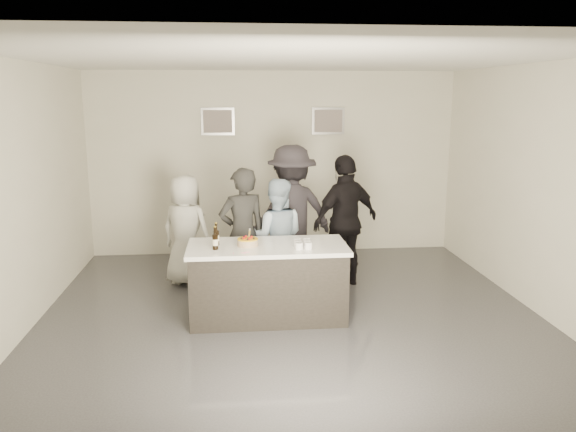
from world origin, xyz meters
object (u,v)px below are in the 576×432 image
object	(u,v)px
beer_bottle_b	(215,238)
person_guest_back	(292,213)
person_guest_left	(186,230)
person_guest_right	(346,221)
person_main_black	(243,234)
beer_bottle_a	(216,234)
person_main_blue	(277,237)
bar_counter	(268,282)
cake	(248,243)

from	to	relation	value
beer_bottle_b	person_guest_back	world-z (taller)	person_guest_back
person_guest_left	person_guest_right	xyz separation A→B (m)	(2.20, -0.26, 0.14)
person_main_black	beer_bottle_a	bearing A→B (deg)	45.96
beer_bottle_b	person_main_blue	distance (m)	1.28
bar_counter	person_main_black	world-z (taller)	person_main_black
beer_bottle_b	person_guest_back	size ratio (longest dim) A/B	0.13
beer_bottle_a	person_main_blue	size ratio (longest dim) A/B	0.17
cake	person_guest_right	bearing A→B (deg)	38.81
beer_bottle_a	person_guest_back	size ratio (longest dim) A/B	0.13
bar_counter	person_guest_right	bearing A→B (deg)	43.83
beer_bottle_a	person_main_blue	world-z (taller)	person_main_blue
bar_counter	person_guest_right	size ratio (longest dim) A/B	1.02
person_main_black	person_guest_back	bearing A→B (deg)	-152.27
person_main_black	person_main_blue	distance (m)	0.48
person_guest_back	person_guest_right	bearing A→B (deg)	133.26
beer_bottle_a	person_guest_right	world-z (taller)	person_guest_right
beer_bottle_a	person_guest_left	xyz separation A→B (m)	(-0.46, 1.30, -0.26)
beer_bottle_b	person_guest_left	size ratio (longest dim) A/B	0.17
bar_counter	person_guest_back	size ratio (longest dim) A/B	0.96
bar_counter	person_main_blue	xyz separation A→B (m)	(0.17, 0.85, 0.33)
person_main_black	person_main_blue	world-z (taller)	person_main_black
beer_bottle_b	person_main_black	distance (m)	0.92
bar_counter	cake	world-z (taller)	cake
bar_counter	person_main_blue	size ratio (longest dim) A/B	1.19
beer_bottle_b	person_guest_left	xyz separation A→B (m)	(-0.46, 1.49, -0.26)
beer_bottle_a	beer_bottle_b	distance (m)	0.19
beer_bottle_a	person_guest_left	bearing A→B (deg)	109.58
cake	person_guest_right	size ratio (longest dim) A/B	0.13
beer_bottle_a	bar_counter	bearing A→B (deg)	-5.45
beer_bottle_a	person_guest_right	bearing A→B (deg)	30.96
bar_counter	person_guest_left	bearing A→B (deg)	127.88
cake	beer_bottle_b	size ratio (longest dim) A/B	0.93
cake	beer_bottle_a	distance (m)	0.38
person_main_black	person_main_blue	size ratio (longest dim) A/B	1.11
cake	person_guest_right	distance (m)	1.77
person_guest_right	person_guest_back	xyz separation A→B (m)	(-0.71, 0.36, 0.05)
bar_counter	beer_bottle_b	distance (m)	0.84
beer_bottle_b	person_main_black	world-z (taller)	person_main_black
person_main_black	person_guest_back	size ratio (longest dim) A/B	0.89
person_main_blue	person_guest_left	world-z (taller)	person_main_blue
person_guest_back	person_guest_left	bearing A→B (deg)	-15.97
beer_bottle_a	person_guest_back	xyz separation A→B (m)	(1.03, 1.40, -0.06)
person_guest_right	person_guest_back	distance (m)	0.80
beer_bottle_b	person_guest_back	distance (m)	1.90
cake	beer_bottle_b	bearing A→B (deg)	-161.00
beer_bottle_a	person_main_black	world-z (taller)	person_main_black
person_main_black	person_guest_back	world-z (taller)	person_guest_back
beer_bottle_b	person_main_blue	size ratio (longest dim) A/B	0.17
person_main_black	person_guest_right	size ratio (longest dim) A/B	0.94
bar_counter	beer_bottle_b	size ratio (longest dim) A/B	7.15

